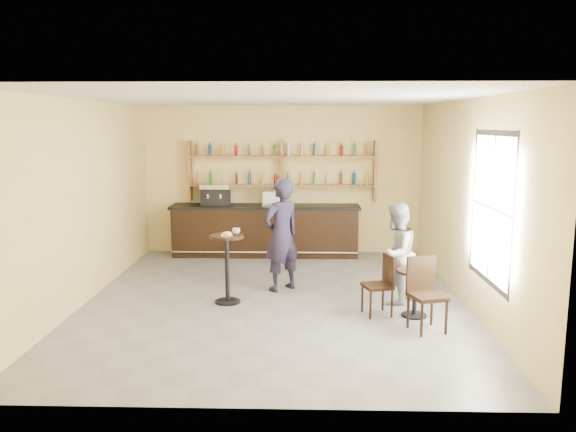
{
  "coord_description": "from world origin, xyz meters",
  "views": [
    {
      "loc": [
        0.46,
        -8.72,
        2.82
      ],
      "look_at": [
        0.2,
        0.8,
        1.25
      ],
      "focal_mm": 35.0,
      "sensor_mm": 36.0,
      "label": 1
    }
  ],
  "objects_px": {
    "cafe_table": "(415,293)",
    "chair_south": "(428,295)",
    "bar_counter": "(265,230)",
    "pedestal_table": "(227,269)",
    "pastry_case": "(275,198)",
    "chair_west": "(377,285)",
    "patron_second": "(396,254)",
    "espresso_machine": "(216,195)",
    "man_main": "(281,235)"
  },
  "relations": [
    {
      "from": "pastry_case",
      "to": "pedestal_table",
      "type": "relative_size",
      "value": 0.47
    },
    {
      "from": "pastry_case",
      "to": "chair_west",
      "type": "relative_size",
      "value": 0.57
    },
    {
      "from": "chair_west",
      "to": "pedestal_table",
      "type": "bearing_deg",
      "value": -117.58
    },
    {
      "from": "pedestal_table",
      "to": "chair_south",
      "type": "xyz_separation_m",
      "value": [
        2.9,
        -1.16,
        -0.04
      ]
    },
    {
      "from": "bar_counter",
      "to": "patron_second",
      "type": "height_order",
      "value": "patron_second"
    },
    {
      "from": "cafe_table",
      "to": "chair_south",
      "type": "relative_size",
      "value": 0.7
    },
    {
      "from": "man_main",
      "to": "chair_south",
      "type": "bearing_deg",
      "value": 98.97
    },
    {
      "from": "pedestal_table",
      "to": "man_main",
      "type": "height_order",
      "value": "man_main"
    },
    {
      "from": "pedestal_table",
      "to": "chair_west",
      "type": "xyz_separation_m",
      "value": [
        2.3,
        -0.51,
        -0.09
      ]
    },
    {
      "from": "patron_second",
      "to": "chair_south",
      "type": "bearing_deg",
      "value": 44.72
    },
    {
      "from": "cafe_table",
      "to": "chair_west",
      "type": "bearing_deg",
      "value": 174.81
    },
    {
      "from": "pastry_case",
      "to": "cafe_table",
      "type": "relative_size",
      "value": 0.73
    },
    {
      "from": "bar_counter",
      "to": "espresso_machine",
      "type": "distance_m",
      "value": 1.31
    },
    {
      "from": "bar_counter",
      "to": "pedestal_table",
      "type": "relative_size",
      "value": 3.69
    },
    {
      "from": "pastry_case",
      "to": "cafe_table",
      "type": "distance_m",
      "value": 4.55
    },
    {
      "from": "chair_west",
      "to": "cafe_table",
      "type": "bearing_deg",
      "value": 69.82
    },
    {
      "from": "man_main",
      "to": "chair_south",
      "type": "height_order",
      "value": "man_main"
    },
    {
      "from": "man_main",
      "to": "pastry_case",
      "type": "bearing_deg",
      "value": -123.42
    },
    {
      "from": "man_main",
      "to": "cafe_table",
      "type": "bearing_deg",
      "value": 108.84
    },
    {
      "from": "bar_counter",
      "to": "chair_west",
      "type": "distance_m",
      "value": 4.26
    },
    {
      "from": "pastry_case",
      "to": "chair_south",
      "type": "height_order",
      "value": "pastry_case"
    },
    {
      "from": "bar_counter",
      "to": "man_main",
      "type": "relative_size",
      "value": 2.11
    },
    {
      "from": "pedestal_table",
      "to": "chair_west",
      "type": "distance_m",
      "value": 2.36
    },
    {
      "from": "pedestal_table",
      "to": "espresso_machine",
      "type": "bearing_deg",
      "value": 101.65
    },
    {
      "from": "man_main",
      "to": "chair_south",
      "type": "distance_m",
      "value": 2.84
    },
    {
      "from": "cafe_table",
      "to": "pedestal_table",
      "type": "bearing_deg",
      "value": 168.8
    },
    {
      "from": "cafe_table",
      "to": "chair_south",
      "type": "height_order",
      "value": "chair_south"
    },
    {
      "from": "cafe_table",
      "to": "chair_west",
      "type": "xyz_separation_m",
      "value": [
        -0.55,
        0.05,
        0.1
      ]
    },
    {
      "from": "bar_counter",
      "to": "espresso_machine",
      "type": "relative_size",
      "value": 6.41
    },
    {
      "from": "espresso_machine",
      "to": "pedestal_table",
      "type": "height_order",
      "value": "espresso_machine"
    },
    {
      "from": "espresso_machine",
      "to": "man_main",
      "type": "relative_size",
      "value": 0.33
    },
    {
      "from": "chair_west",
      "to": "espresso_machine",
      "type": "bearing_deg",
      "value": -156.89
    },
    {
      "from": "man_main",
      "to": "patron_second",
      "type": "height_order",
      "value": "man_main"
    },
    {
      "from": "pedestal_table",
      "to": "cafe_table",
      "type": "xyz_separation_m",
      "value": [
        2.85,
        -0.56,
        -0.19
      ]
    },
    {
      "from": "espresso_machine",
      "to": "man_main",
      "type": "height_order",
      "value": "man_main"
    },
    {
      "from": "man_main",
      "to": "pedestal_table",
      "type": "bearing_deg",
      "value": 2.14
    },
    {
      "from": "patron_second",
      "to": "espresso_machine",
      "type": "bearing_deg",
      "value": -100.28
    },
    {
      "from": "chair_west",
      "to": "chair_south",
      "type": "relative_size",
      "value": 0.89
    },
    {
      "from": "bar_counter",
      "to": "cafe_table",
      "type": "xyz_separation_m",
      "value": [
        2.47,
        -3.85,
        -0.19
      ]
    },
    {
      "from": "pastry_case",
      "to": "chair_west",
      "type": "distance_m",
      "value": 4.24
    },
    {
      "from": "pastry_case",
      "to": "patron_second",
      "type": "height_order",
      "value": "patron_second"
    },
    {
      "from": "pastry_case",
      "to": "chair_south",
      "type": "relative_size",
      "value": 0.51
    },
    {
      "from": "espresso_machine",
      "to": "chair_west",
      "type": "distance_m",
      "value": 4.91
    },
    {
      "from": "pastry_case",
      "to": "man_main",
      "type": "bearing_deg",
      "value": -85.16
    },
    {
      "from": "cafe_table",
      "to": "patron_second",
      "type": "distance_m",
      "value": 0.79
    },
    {
      "from": "pedestal_table",
      "to": "bar_counter",
      "type": "bearing_deg",
      "value": 83.36
    },
    {
      "from": "bar_counter",
      "to": "pedestal_table",
      "type": "distance_m",
      "value": 3.31
    },
    {
      "from": "espresso_machine",
      "to": "patron_second",
      "type": "distance_m",
      "value": 4.67
    },
    {
      "from": "pastry_case",
      "to": "cafe_table",
      "type": "xyz_separation_m",
      "value": [
        2.26,
        -3.85,
        -0.89
      ]
    },
    {
      "from": "chair_south",
      "to": "bar_counter",
      "type": "bearing_deg",
      "value": 101.34
    }
  ]
}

